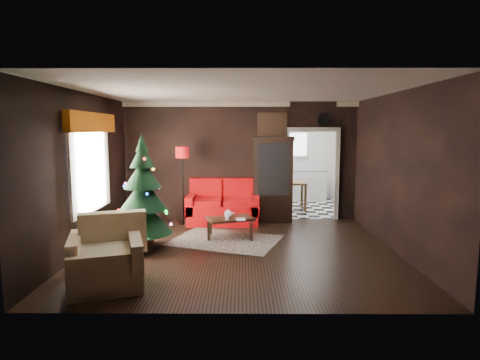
{
  "coord_description": "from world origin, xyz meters",
  "views": [
    {
      "loc": [
        0.04,
        -6.89,
        2.13
      ],
      "look_at": [
        0.0,
        0.9,
        1.15
      ],
      "focal_mm": 29.59,
      "sensor_mm": 36.0,
      "label": 1
    }
  ],
  "objects_px": {
    "loveseat": "(223,202)",
    "teapot": "(228,214)",
    "coffee_table": "(230,227)",
    "kitchen_table": "(292,195)",
    "christmas_tree": "(143,192)",
    "curio_cabinet": "(272,181)",
    "wall_clock": "(324,120)",
    "armchair": "(105,254)",
    "floor_lamp": "(183,189)"
  },
  "relations": [
    {
      "from": "floor_lamp",
      "to": "kitchen_table",
      "type": "relative_size",
      "value": 2.5
    },
    {
      "from": "christmas_tree",
      "to": "kitchen_table",
      "type": "height_order",
      "value": "christmas_tree"
    },
    {
      "from": "kitchen_table",
      "to": "curio_cabinet",
      "type": "bearing_deg",
      "value": -114.44
    },
    {
      "from": "loveseat",
      "to": "curio_cabinet",
      "type": "distance_m",
      "value": 1.25
    },
    {
      "from": "wall_clock",
      "to": "kitchen_table",
      "type": "height_order",
      "value": "wall_clock"
    },
    {
      "from": "curio_cabinet",
      "to": "kitchen_table",
      "type": "distance_m",
      "value": 1.67
    },
    {
      "from": "teapot",
      "to": "kitchen_table",
      "type": "xyz_separation_m",
      "value": [
        1.64,
        2.96,
        -0.12
      ]
    },
    {
      "from": "christmas_tree",
      "to": "wall_clock",
      "type": "distance_m",
      "value": 4.59
    },
    {
      "from": "armchair",
      "to": "coffee_table",
      "type": "distance_m",
      "value": 2.97
    },
    {
      "from": "floor_lamp",
      "to": "coffee_table",
      "type": "height_order",
      "value": "floor_lamp"
    },
    {
      "from": "curio_cabinet",
      "to": "wall_clock",
      "type": "height_order",
      "value": "wall_clock"
    },
    {
      "from": "armchair",
      "to": "teapot",
      "type": "xyz_separation_m",
      "value": [
        1.58,
        2.44,
        0.04
      ]
    },
    {
      "from": "christmas_tree",
      "to": "coffee_table",
      "type": "xyz_separation_m",
      "value": [
        1.52,
        0.77,
        -0.84
      ]
    },
    {
      "from": "curio_cabinet",
      "to": "teapot",
      "type": "xyz_separation_m",
      "value": [
        -0.99,
        -1.53,
        -0.45
      ]
    },
    {
      "from": "christmas_tree",
      "to": "wall_clock",
      "type": "height_order",
      "value": "wall_clock"
    },
    {
      "from": "loveseat",
      "to": "curio_cabinet",
      "type": "relative_size",
      "value": 0.89
    },
    {
      "from": "floor_lamp",
      "to": "teapot",
      "type": "height_order",
      "value": "floor_lamp"
    },
    {
      "from": "curio_cabinet",
      "to": "christmas_tree",
      "type": "bearing_deg",
      "value": -137.54
    },
    {
      "from": "floor_lamp",
      "to": "kitchen_table",
      "type": "xyz_separation_m",
      "value": [
        2.69,
        1.82,
        -0.45
      ]
    },
    {
      "from": "loveseat",
      "to": "christmas_tree",
      "type": "height_order",
      "value": "christmas_tree"
    },
    {
      "from": "loveseat",
      "to": "kitchen_table",
      "type": "distance_m",
      "value": 2.45
    },
    {
      "from": "armchair",
      "to": "coffee_table",
      "type": "height_order",
      "value": "armchair"
    },
    {
      "from": "teapot",
      "to": "christmas_tree",
      "type": "bearing_deg",
      "value": -153.8
    },
    {
      "from": "floor_lamp",
      "to": "wall_clock",
      "type": "xyz_separation_m",
      "value": [
        3.24,
        0.57,
        1.55
      ]
    },
    {
      "from": "floor_lamp",
      "to": "coffee_table",
      "type": "relative_size",
      "value": 2.1
    },
    {
      "from": "armchair",
      "to": "teapot",
      "type": "relative_size",
      "value": 5.69
    },
    {
      "from": "coffee_table",
      "to": "kitchen_table",
      "type": "xyz_separation_m",
      "value": [
        1.59,
        2.92,
        0.16
      ]
    },
    {
      "from": "curio_cabinet",
      "to": "teapot",
      "type": "distance_m",
      "value": 1.87
    },
    {
      "from": "christmas_tree",
      "to": "teapot",
      "type": "height_order",
      "value": "christmas_tree"
    },
    {
      "from": "floor_lamp",
      "to": "armchair",
      "type": "height_order",
      "value": "floor_lamp"
    },
    {
      "from": "christmas_tree",
      "to": "armchair",
      "type": "bearing_deg",
      "value": -93.5
    },
    {
      "from": "curio_cabinet",
      "to": "armchair",
      "type": "height_order",
      "value": "curio_cabinet"
    },
    {
      "from": "floor_lamp",
      "to": "loveseat",
      "type": "bearing_deg",
      "value": 10.97
    },
    {
      "from": "loveseat",
      "to": "floor_lamp",
      "type": "bearing_deg",
      "value": -169.03
    },
    {
      "from": "floor_lamp",
      "to": "christmas_tree",
      "type": "relative_size",
      "value": 0.98
    },
    {
      "from": "loveseat",
      "to": "teapot",
      "type": "xyz_separation_m",
      "value": [
        0.16,
        -1.31,
        -0.0
      ]
    },
    {
      "from": "curio_cabinet",
      "to": "armchair",
      "type": "relative_size",
      "value": 1.89
    },
    {
      "from": "loveseat",
      "to": "floor_lamp",
      "type": "height_order",
      "value": "floor_lamp"
    },
    {
      "from": "teapot",
      "to": "armchair",
      "type": "bearing_deg",
      "value": -122.96
    },
    {
      "from": "kitchen_table",
      "to": "coffee_table",
      "type": "bearing_deg",
      "value": -118.6
    },
    {
      "from": "loveseat",
      "to": "wall_clock",
      "type": "height_order",
      "value": "wall_clock"
    },
    {
      "from": "christmas_tree",
      "to": "kitchen_table",
      "type": "relative_size",
      "value": 2.56
    },
    {
      "from": "curio_cabinet",
      "to": "coffee_table",
      "type": "bearing_deg",
      "value": -122.31
    },
    {
      "from": "floor_lamp",
      "to": "teapot",
      "type": "relative_size",
      "value": 10.62
    },
    {
      "from": "armchair",
      "to": "teapot",
      "type": "bearing_deg",
      "value": 38.89
    },
    {
      "from": "floor_lamp",
      "to": "armchair",
      "type": "bearing_deg",
      "value": -98.38
    },
    {
      "from": "christmas_tree",
      "to": "teapot",
      "type": "bearing_deg",
      "value": 26.2
    },
    {
      "from": "floor_lamp",
      "to": "christmas_tree",
      "type": "xyz_separation_m",
      "value": [
        -0.42,
        -1.86,
        0.22
      ]
    },
    {
      "from": "curio_cabinet",
      "to": "wall_clock",
      "type": "relative_size",
      "value": 5.94
    },
    {
      "from": "coffee_table",
      "to": "teapot",
      "type": "bearing_deg",
      "value": -139.38
    }
  ]
}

